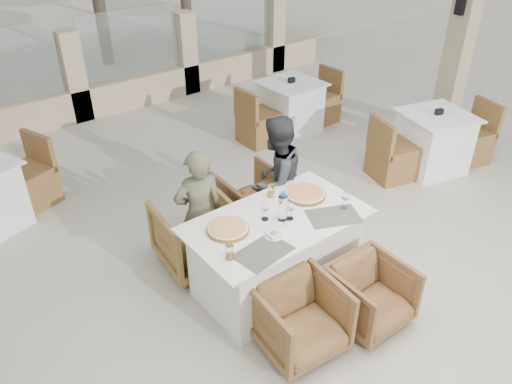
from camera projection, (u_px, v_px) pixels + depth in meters
ground at (270, 279)px, 4.82m from camera, size 80.00×80.00×0.00m
perimeter_wall_far at (73, 70)px, 7.61m from camera, size 10.00×0.34×1.60m
lantern_pillar at (454, 67)px, 7.14m from camera, size 0.34×0.34×2.00m
dining_table at (276, 254)px, 4.54m from camera, size 1.60×0.90×0.77m
placemat_near_left at (263, 252)px, 3.95m from camera, size 0.48×0.36×0.00m
placemat_near_right at (333, 216)px, 4.37m from camera, size 0.53×0.46×0.00m
pizza_left at (228, 228)px, 4.18m from camera, size 0.45×0.45×0.05m
pizza_right at (305, 194)px, 4.64m from camera, size 0.41×0.41×0.05m
water_bottle at (283, 206)px, 4.26m from camera, size 0.10×0.10×0.28m
wine_glass_centre at (265, 210)px, 4.29m from camera, size 0.09×0.09×0.18m
wine_glass_near at (290, 210)px, 4.29m from camera, size 0.10×0.10×0.18m
wine_glass_corner at (345, 200)px, 4.43m from camera, size 0.09×0.09×0.18m
beer_glass_left at (229, 252)px, 3.85m from camera, size 0.08×0.08×0.13m
beer_glass_right at (271, 191)px, 4.61m from camera, size 0.07×0.07×0.12m
olive_dish at (273, 234)px, 4.11m from camera, size 0.13×0.13×0.04m
armchair_far_left at (196, 233)px, 4.88m from camera, size 0.79×0.81×0.67m
armchair_far_right at (250, 197)px, 5.50m from camera, size 0.68×0.70×0.61m
armchair_near_left at (300, 318)px, 3.99m from camera, size 0.71×0.72×0.61m
armchair_near_right at (370, 295)px, 4.24m from camera, size 0.62×0.64×0.57m
diner_left at (199, 213)px, 4.63m from camera, size 0.53×0.40×1.30m
diner_right at (276, 181)px, 5.05m from camera, size 0.77×0.66×1.38m
bg_table_b at (290, 107)px, 7.45m from camera, size 1.65×0.83×0.77m
bg_table_c at (433, 142)px, 6.47m from camera, size 1.80×1.23×0.77m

